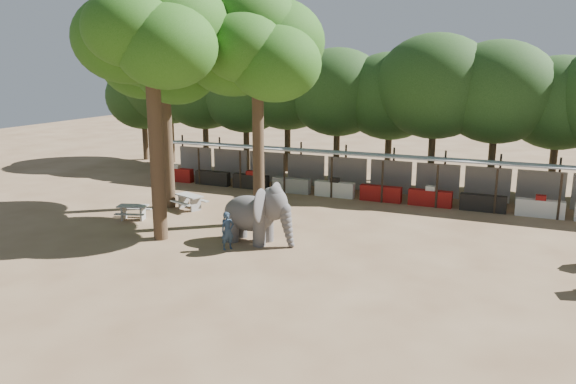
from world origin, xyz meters
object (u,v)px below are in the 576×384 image
at_px(handler, 227,231).
at_px(yard_tree_left, 163,55).
at_px(picnic_table_far, 190,200).
at_px(yard_tree_back, 256,47).
at_px(picnic_table_near, 133,210).
at_px(elephant, 258,214).
at_px(yard_tree_center, 150,29).

bearing_deg(handler, yard_tree_left, 85.84).
relative_size(yard_tree_left, picnic_table_far, 5.48).
bearing_deg(yard_tree_left, yard_tree_back, -9.46).
bearing_deg(picnic_table_far, picnic_table_near, -97.09).
bearing_deg(yard_tree_back, picnic_table_far, 170.37).
distance_m(picnic_table_near, picnic_table_far, 3.26).
height_order(yard_tree_back, handler, yard_tree_back).
height_order(elephant, handler, elephant).
relative_size(yard_tree_center, picnic_table_far, 5.98).
height_order(yard_tree_left, picnic_table_near, yard_tree_left).
bearing_deg(yard_tree_left, elephant, -27.80).
height_order(yard_tree_left, elephant, yard_tree_left).
distance_m(yard_tree_left, picnic_table_far, 7.81).
bearing_deg(elephant, picnic_table_near, 176.08).
relative_size(elephant, picnic_table_far, 1.72).
height_order(handler, picnic_table_near, handler).
xyz_separation_m(elephant, picnic_table_far, (-5.99, 3.69, -0.80)).
distance_m(yard_tree_back, elephant, 7.91).
xyz_separation_m(yard_tree_back, elephant, (1.43, -2.92, -7.21)).
distance_m(yard_tree_back, picnic_table_near, 10.29).
xyz_separation_m(elephant, picnic_table_near, (-7.48, 0.80, -0.84)).
height_order(yard_tree_left, yard_tree_center, yard_tree_center).
bearing_deg(elephant, yard_tree_back, 118.28).
height_order(yard_tree_back, picnic_table_far, yard_tree_back).
height_order(yard_tree_center, picnic_table_near, yard_tree_center).
bearing_deg(picnic_table_near, handler, -35.97).
bearing_deg(yard_tree_center, yard_tree_back, 53.14).
bearing_deg(picnic_table_near, yard_tree_left, 70.91).
height_order(yard_tree_left, handler, yard_tree_left).
relative_size(yard_tree_center, yard_tree_back, 1.06).
bearing_deg(yard_tree_center, yard_tree_left, 120.96).
bearing_deg(picnic_table_far, yard_tree_left, -168.80).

